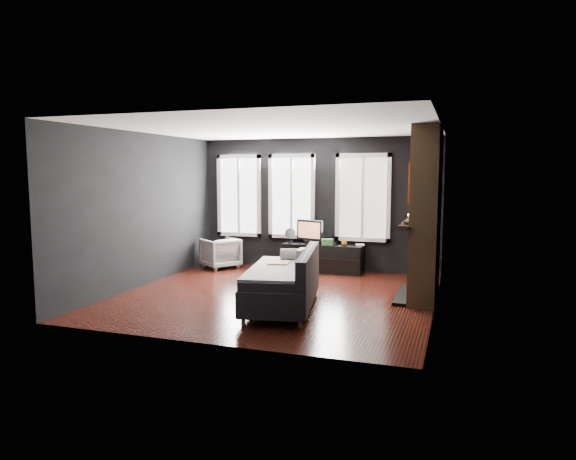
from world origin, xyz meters
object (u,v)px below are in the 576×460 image
(monitor, at_px, (310,230))
(book, at_px, (356,240))
(media_console, at_px, (323,258))
(mantel_vase, at_px, (412,214))
(armchair, at_px, (220,251))
(mug, at_px, (344,242))
(sofa, at_px, (282,279))

(monitor, distance_m, book, 0.97)
(media_console, bearing_deg, book, 4.38)
(mantel_vase, bearing_deg, monitor, 150.32)
(monitor, bearing_deg, armchair, -152.66)
(mug, bearing_deg, sofa, -95.73)
(media_console, xyz_separation_m, mug, (0.44, -0.03, 0.34))
(sofa, height_order, mantel_vase, mantel_vase)
(sofa, bearing_deg, mug, 73.59)
(book, height_order, mantel_vase, mantel_vase)
(sofa, relative_size, monitor, 3.39)
(sofa, bearing_deg, media_console, 82.19)
(media_console, relative_size, mug, 14.49)
(sofa, bearing_deg, armchair, 120.56)
(mug, height_order, mantel_vase, mantel_vase)
(mantel_vase, bearing_deg, armchair, 167.79)
(monitor, relative_size, book, 2.66)
(media_console, height_order, mug, mug)
(sofa, xyz_separation_m, book, (0.51, 2.99, 0.23))
(monitor, relative_size, mug, 5.38)
(media_console, relative_size, book, 7.17)
(sofa, bearing_deg, mantel_vase, 35.20)
(monitor, bearing_deg, book, 16.91)
(armchair, xyz_separation_m, mug, (2.59, 0.29, 0.27))
(sofa, distance_m, media_console, 2.95)
(media_console, bearing_deg, mug, -3.46)
(monitor, bearing_deg, mug, 11.30)
(armchair, distance_m, mug, 2.62)
(book, bearing_deg, mug, -161.00)
(mantel_vase, bearing_deg, sofa, -134.12)
(armchair, relative_size, mantel_vase, 4.10)
(armchair, xyz_separation_m, media_console, (2.15, 0.32, -0.07))
(mug, bearing_deg, mantel_vase, -39.41)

